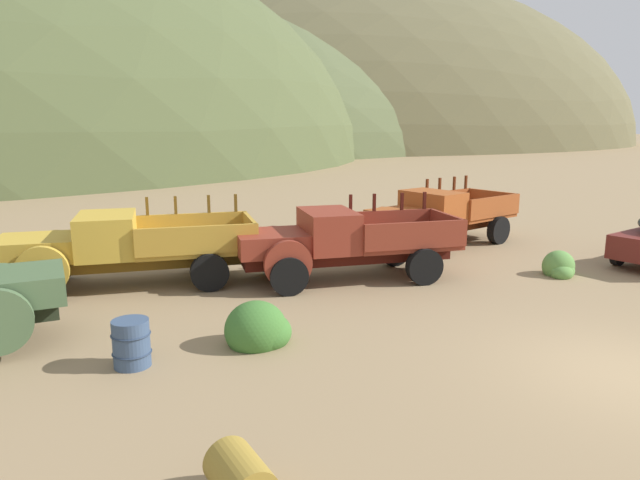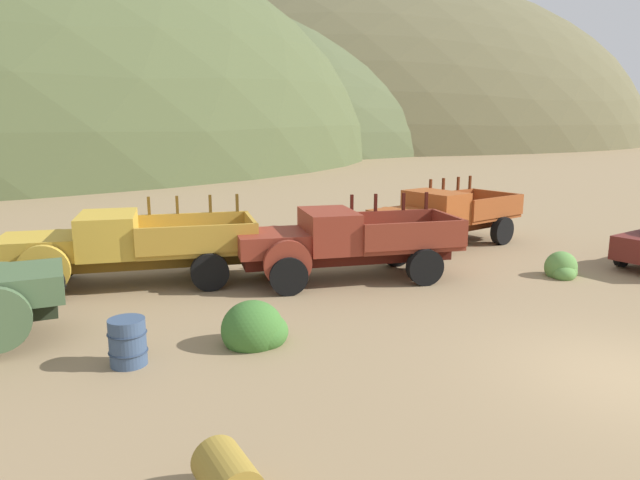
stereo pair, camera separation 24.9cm
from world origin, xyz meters
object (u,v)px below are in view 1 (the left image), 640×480
(truck_faded_yellow, at_px, (112,248))
(truck_rust_red, at_px, (332,244))
(oil_drum_foreground, at_px, (131,343))
(oil_drum_tipped, at_px, (240,478))
(truck_oxide_orange, at_px, (434,217))

(truck_faded_yellow, height_order, truck_rust_red, same)
(truck_rust_red, xyz_separation_m, oil_drum_foreground, (-5.42, -3.78, -0.58))
(truck_faded_yellow, relative_size, oil_drum_tipped, 7.15)
(truck_rust_red, relative_size, oil_drum_foreground, 7.25)
(truck_rust_red, height_order, truck_oxide_orange, same)
(truck_rust_red, distance_m, truck_oxide_orange, 5.48)
(truck_faded_yellow, height_order, truck_oxide_orange, same)
(truck_rust_red, bearing_deg, truck_faded_yellow, -8.90)
(truck_oxide_orange, height_order, oil_drum_foreground, truck_oxide_orange)
(truck_faded_yellow, bearing_deg, oil_drum_foreground, 97.07)
(oil_drum_foreground, bearing_deg, truck_rust_red, 34.87)
(truck_oxide_orange, xyz_separation_m, oil_drum_foreground, (-10.26, -6.35, -0.58))
(truck_faded_yellow, bearing_deg, truck_oxide_orange, -167.62)
(oil_drum_tipped, bearing_deg, truck_oxide_orange, 48.43)
(oil_drum_tipped, bearing_deg, oil_drum_foreground, 101.02)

